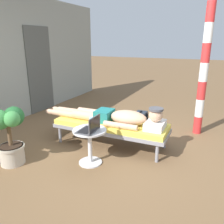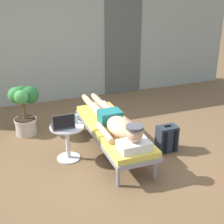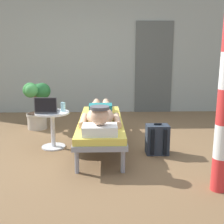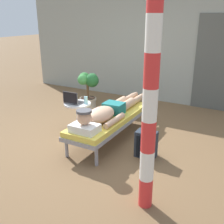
% 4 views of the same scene
% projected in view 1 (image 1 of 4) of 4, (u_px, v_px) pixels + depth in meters
% --- Properties ---
extents(ground_plane, '(40.00, 40.00, 0.00)m').
position_uv_depth(ground_plane, '(116.00, 152.00, 3.75)').
color(ground_plane, brown).
extents(house_door_panel, '(0.84, 0.03, 2.04)m').
position_uv_depth(house_door_panel, '(40.00, 70.00, 5.69)').
color(house_door_panel, '#545651').
rests_on(house_door_panel, ground).
extents(lounge_chair, '(0.62, 1.92, 0.42)m').
position_uv_depth(lounge_chair, '(111.00, 126.00, 3.90)').
color(lounge_chair, gray).
rests_on(lounge_chair, ground).
extents(person_reclining, '(0.53, 2.17, 0.33)m').
position_uv_depth(person_reclining, '(115.00, 117.00, 3.82)').
color(person_reclining, white).
rests_on(person_reclining, lounge_chair).
extents(side_table, '(0.48, 0.48, 0.52)m').
position_uv_depth(side_table, '(90.00, 141.00, 3.31)').
color(side_table, silver).
rests_on(side_table, ground).
extents(laptop, '(0.31, 0.24, 0.23)m').
position_uv_depth(laptop, '(90.00, 128.00, 3.17)').
color(laptop, '#4C4C51').
rests_on(laptop, side_table).
extents(drink_glass, '(0.06, 0.06, 0.13)m').
position_uv_depth(drink_glass, '(91.00, 122.00, 3.39)').
color(drink_glass, '#99D8E5').
rests_on(drink_glass, side_table).
extents(backpack, '(0.30, 0.26, 0.42)m').
position_uv_depth(backpack, '(140.00, 122.00, 4.50)').
color(backpack, '#262D38').
rests_on(backpack, ground).
extents(potted_plant, '(0.49, 0.54, 0.83)m').
position_uv_depth(potted_plant, '(8.00, 131.00, 3.27)').
color(potted_plant, '#BFB29E').
rests_on(potted_plant, ground).
extents(porch_post, '(0.15, 0.15, 2.35)m').
position_uv_depth(porch_post, '(204.00, 72.00, 4.17)').
color(porch_post, red).
rests_on(porch_post, ground).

